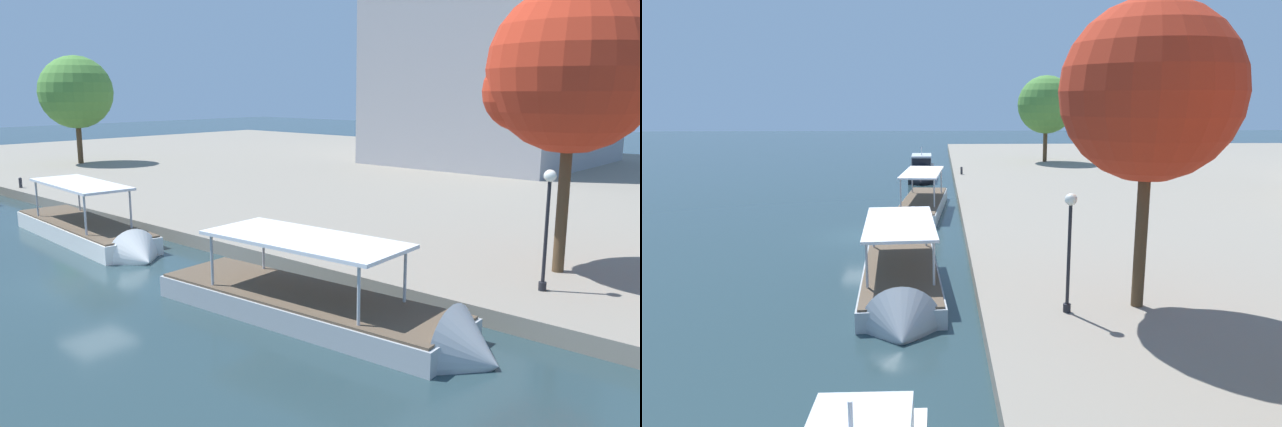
# 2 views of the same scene
# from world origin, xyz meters

# --- Properties ---
(ground_plane) EXTENTS (220.00, 220.00, 0.00)m
(ground_plane) POSITION_xyz_m (0.00, 0.00, 0.00)
(ground_plane) COLOR #23383D
(motor_yacht_0) EXTENTS (9.00, 2.54, 3.98)m
(motor_yacht_0) POSITION_xyz_m (-23.66, 2.73, 0.65)
(motor_yacht_0) COLOR black
(motor_yacht_0) RESTS_ON ground_plane
(tour_boat_1) EXTENTS (12.32, 3.62, 3.97)m
(tour_boat_1) POSITION_xyz_m (-6.18, 3.20, 0.27)
(tour_boat_1) COLOR silver
(tour_boat_1) RESTS_ON ground_plane
(tour_boat_2) EXTENTS (12.40, 3.94, 3.99)m
(tour_boat_2) POSITION_xyz_m (9.89, 2.83, 0.28)
(tour_boat_2) COLOR #9EA3A8
(tour_boat_2) RESTS_ON ground_plane
(mooring_bollard_0) EXTENTS (0.23, 0.23, 0.74)m
(mooring_bollard_0) POSITION_xyz_m (-22.52, 6.64, 1.03)
(mooring_bollard_0) COLOR #2D2D33
(mooring_bollard_0) RESTS_ON dock_promenade
(lamp_post) EXTENTS (0.41, 0.41, 4.17)m
(lamp_post) POSITION_xyz_m (14.15, 8.84, 3.28)
(lamp_post) COLOR black
(lamp_post) RESTS_ON dock_promenade
(tree_1) EXTENTS (6.63, 6.63, 9.86)m
(tree_1) POSITION_xyz_m (-33.72, 16.87, 6.90)
(tree_1) COLOR #4C3823
(tree_1) RESTS_ON dock_promenade
(tree_3) EXTENTS (6.05, 6.05, 10.51)m
(tree_3) POSITION_xyz_m (13.53, 11.42, 8.01)
(tree_3) COLOR #4C3823
(tree_3) RESTS_ON dock_promenade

